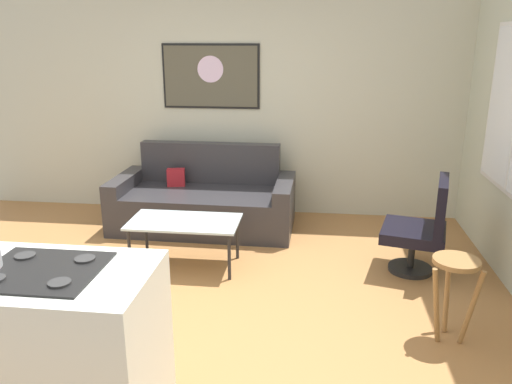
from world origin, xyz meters
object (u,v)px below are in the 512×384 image
(couch, at_px, (205,202))
(armchair, at_px, (423,227))
(bar_stool, at_px, (454,278))
(wall_painting, at_px, (211,76))
(coffee_table, at_px, (185,225))

(couch, relative_size, armchair, 2.24)
(couch, bearing_deg, armchair, -22.98)
(armchair, bearing_deg, bar_stool, -89.63)
(armchair, bearing_deg, couch, 157.02)
(wall_painting, bearing_deg, coffee_table, -87.75)
(couch, relative_size, wall_painting, 1.75)
(coffee_table, distance_m, wall_painting, 2.05)
(coffee_table, distance_m, armchair, 2.16)
(armchair, relative_size, bar_stool, 1.45)
(bar_stool, bearing_deg, coffee_table, 156.04)
(couch, xyz_separation_m, wall_painting, (-0.02, 0.59, 1.35))
(armchair, relative_size, wall_painting, 0.78)
(coffee_table, height_order, wall_painting, wall_painting)
(coffee_table, bearing_deg, wall_painting, 92.25)
(coffee_table, xyz_separation_m, wall_painting, (-0.07, 1.65, 1.22))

